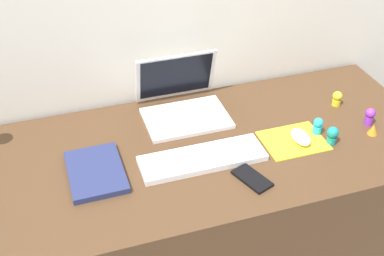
# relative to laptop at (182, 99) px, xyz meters

# --- Properties ---
(back_wall) EXTENTS (2.95, 0.05, 1.69)m
(back_wall) POSITION_rel_laptop_xyz_m (-0.06, 0.16, 0.05)
(back_wall) COLOR silver
(back_wall) RESTS_ON ground_plane
(desk) EXTENTS (1.75, 0.69, 0.74)m
(desk) POSITION_rel_laptop_xyz_m (-0.06, -0.23, -0.42)
(desk) COLOR #4C331E
(desk) RESTS_ON ground_plane
(laptop) EXTENTS (0.30, 0.27, 0.21)m
(laptop) POSITION_rel_laptop_xyz_m (0.00, 0.00, 0.00)
(laptop) COLOR white
(laptop) RESTS_ON desk
(keyboard) EXTENTS (0.41, 0.13, 0.02)m
(keyboard) POSITION_rel_laptop_xyz_m (-0.02, -0.30, -0.04)
(keyboard) COLOR white
(keyboard) RESTS_ON desk
(mousepad) EXTENTS (0.21, 0.17, 0.00)m
(mousepad) POSITION_rel_laptop_xyz_m (0.31, -0.29, -0.05)
(mousepad) COLOR yellow
(mousepad) RESTS_ON desk
(mouse) EXTENTS (0.06, 0.10, 0.03)m
(mouse) POSITION_rel_laptop_xyz_m (0.33, -0.30, -0.03)
(mouse) COLOR white
(mouse) RESTS_ON mousepad
(cell_phone) EXTENTS (0.11, 0.14, 0.01)m
(cell_phone) POSITION_rel_laptop_xyz_m (0.10, -0.43, -0.05)
(cell_phone) COLOR black
(cell_phone) RESTS_ON desk
(notebook_pad) EXTENTS (0.17, 0.24, 0.02)m
(notebook_pad) POSITION_rel_laptop_xyz_m (-0.36, -0.26, -0.04)
(notebook_pad) COLOR navy
(notebook_pad) RESTS_ON desk
(toy_figurine_cyan) EXTENTS (0.03, 0.03, 0.06)m
(toy_figurine_cyan) POSITION_rel_laptop_xyz_m (0.41, -0.28, -0.02)
(toy_figurine_cyan) COLOR #28B7CC
(toy_figurine_cyan) RESTS_ON desk
(toy_figurine_yellow) EXTENTS (0.04, 0.04, 0.06)m
(toy_figurine_yellow) POSITION_rel_laptop_xyz_m (0.57, -0.14, -0.02)
(toy_figurine_yellow) COLOR yellow
(toy_figurine_yellow) RESTS_ON desk
(toy_figurine_purple) EXTENTS (0.04, 0.04, 0.07)m
(toy_figurine_purple) POSITION_rel_laptop_xyz_m (0.61, -0.28, -0.02)
(toy_figurine_purple) COLOR purple
(toy_figurine_purple) RESTS_ON desk
(toy_figurine_orange) EXTENTS (0.03, 0.03, 0.04)m
(toy_figurine_orange) POSITION_rel_laptop_xyz_m (0.59, -0.34, -0.03)
(toy_figurine_orange) COLOR orange
(toy_figurine_orange) RESTS_ON desk
(toy_figurine_teal) EXTENTS (0.04, 0.04, 0.06)m
(toy_figurine_teal) POSITION_rel_laptop_xyz_m (0.43, -0.34, -0.02)
(toy_figurine_teal) COLOR teal
(toy_figurine_teal) RESTS_ON desk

